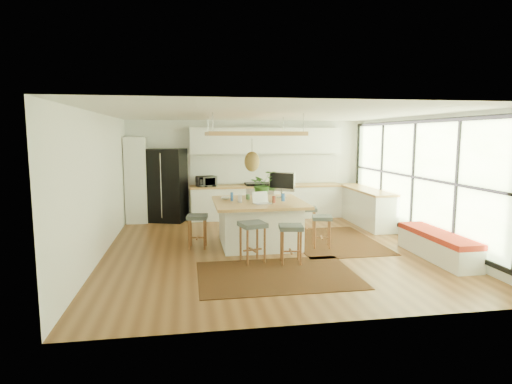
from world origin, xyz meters
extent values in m
plane|color=brown|center=(0.00, 0.00, 0.00)|extent=(7.00, 7.00, 0.00)
plane|color=white|center=(0.00, 0.00, 2.70)|extent=(7.00, 7.00, 0.00)
plane|color=white|center=(0.00, 3.50, 1.35)|extent=(6.50, 0.00, 6.50)
plane|color=white|center=(0.00, -3.50, 1.35)|extent=(6.50, 0.00, 6.50)
plane|color=white|center=(-3.25, 0.00, 1.35)|extent=(0.00, 7.00, 7.00)
plane|color=white|center=(3.25, 0.00, 1.35)|extent=(0.00, 7.00, 7.00)
cube|color=white|center=(-2.95, 3.18, 1.12)|extent=(0.55, 0.60, 2.25)
cube|color=white|center=(0.55, 3.18, 0.44)|extent=(4.20, 0.60, 0.88)
cube|color=#AF793E|center=(0.55, 3.18, 0.90)|extent=(4.24, 0.64, 0.05)
cube|color=white|center=(0.55, 3.48, 1.35)|extent=(4.20, 0.02, 0.80)
cube|color=white|center=(0.55, 3.32, 2.15)|extent=(4.20, 0.34, 0.70)
cube|color=white|center=(2.93, 2.00, 0.44)|extent=(0.60, 2.50, 0.88)
cube|color=#AF793E|center=(2.93, 2.00, 0.90)|extent=(0.64, 2.54, 0.05)
cube|color=black|center=(-0.20, -1.65, 0.01)|extent=(2.60, 1.80, 0.01)
cube|color=black|center=(1.49, 0.37, 0.01)|extent=(1.80, 2.60, 0.01)
imported|color=#A5A5AA|center=(-1.13, 3.12, 1.09)|extent=(0.56, 0.41, 0.34)
imported|color=#1E4C19|center=(-0.01, 0.84, 1.16)|extent=(0.76, 0.78, 0.46)
imported|color=white|center=(-0.83, 0.68, 0.96)|extent=(0.24, 0.24, 0.05)
cylinder|color=blue|center=(-0.72, 0.45, 1.03)|extent=(0.07, 0.07, 0.19)
cylinder|color=silver|center=(-0.57, 0.20, 1.03)|extent=(0.07, 0.07, 0.19)
cylinder|color=brown|center=(0.08, 0.05, 1.03)|extent=(0.07, 0.07, 0.19)
cylinder|color=white|center=(0.18, 0.40, 1.03)|extent=(0.07, 0.07, 0.19)
cylinder|color=#4E814D|center=(-0.37, 0.60, 1.03)|extent=(0.07, 0.07, 0.19)
cylinder|color=blue|center=(0.33, 0.25, 1.03)|extent=(0.07, 0.07, 0.19)
camera|label=1|loc=(-1.62, -8.20, 2.28)|focal=29.56mm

